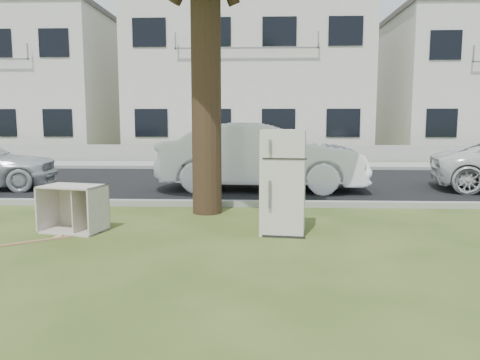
{
  "coord_description": "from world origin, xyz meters",
  "views": [
    {
      "loc": [
        0.56,
        -6.72,
        1.71
      ],
      "look_at": [
        0.26,
        0.6,
        0.77
      ],
      "focal_mm": 35.0,
      "sensor_mm": 36.0,
      "label": 1
    }
  ],
  "objects": [
    {
      "name": "ground",
      "position": [
        0.0,
        0.0,
        0.0
      ],
      "size": [
        120.0,
        120.0,
        0.0
      ],
      "primitive_type": "plane",
      "color": "#334819"
    },
    {
      "name": "road",
      "position": [
        0.0,
        6.0,
        0.01
      ],
      "size": [
        120.0,
        7.0,
        0.01
      ],
      "primitive_type": "cube",
      "color": "black",
      "rests_on": "ground"
    },
    {
      "name": "kerb_near",
      "position": [
        0.0,
        2.45,
        0.0
      ],
      "size": [
        120.0,
        0.18,
        0.12
      ],
      "primitive_type": "cube",
      "color": "gray",
      "rests_on": "ground"
    },
    {
      "name": "kerb_far",
      "position": [
        0.0,
        9.55,
        0.0
      ],
      "size": [
        120.0,
        0.18,
        0.12
      ],
      "primitive_type": "cube",
      "color": "gray",
      "rests_on": "ground"
    },
    {
      "name": "sidewalk",
      "position": [
        0.0,
        11.0,
        0.01
      ],
      "size": [
        120.0,
        2.8,
        0.01
      ],
      "primitive_type": "cube",
      "color": "gray",
      "rests_on": "ground"
    },
    {
      "name": "low_wall",
      "position": [
        0.0,
        12.6,
        0.35
      ],
      "size": [
        120.0,
        0.15,
        0.7
      ],
      "primitive_type": "cube",
      "color": "gray",
      "rests_on": "ground"
    },
    {
      "name": "townhouse_left",
      "position": [
        -12.0,
        17.5,
        3.52
      ],
      "size": [
        10.2,
        8.16,
        7.04
      ],
      "color": "beige",
      "rests_on": "ground"
    },
    {
      "name": "townhouse_center",
      "position": [
        0.0,
        17.5,
        3.72
      ],
      "size": [
        11.22,
        8.16,
        7.44
      ],
      "color": "silver",
      "rests_on": "ground"
    },
    {
      "name": "fridge",
      "position": [
        0.92,
        0.27,
        0.79
      ],
      "size": [
        0.72,
        0.68,
        1.57
      ],
      "primitive_type": "cube",
      "rotation": [
        0.0,
        0.0,
        -0.13
      ],
      "color": "beige",
      "rests_on": "ground"
    },
    {
      "name": "cabinet",
      "position": [
        -2.3,
        0.25,
        0.36
      ],
      "size": [
        1.03,
        0.77,
        0.72
      ],
      "primitive_type": "cube",
      "rotation": [
        0.0,
        0.0,
        -0.23
      ],
      "color": "silver",
      "rests_on": "ground"
    },
    {
      "name": "plank_a",
      "position": [
        -2.58,
        -0.39,
        0.01
      ],
      "size": [
        0.84,
        0.64,
        0.02
      ],
      "primitive_type": "cube",
      "rotation": [
        0.0,
        0.0,
        0.63
      ],
      "color": "olive",
      "rests_on": "ground"
    },
    {
      "name": "plank_b",
      "position": [
        -2.45,
        0.95,
        0.01
      ],
      "size": [
        0.84,
        0.56,
        0.02
      ],
      "primitive_type": "cube",
      "rotation": [
        0.0,
        0.0,
        -0.55
      ],
      "color": "tan",
      "rests_on": "ground"
    },
    {
      "name": "plank_c",
      "position": [
        -2.37,
        0.11,
        0.01
      ],
      "size": [
        0.14,
        0.72,
        0.02
      ],
      "primitive_type": "cube",
      "rotation": [
        0.0,
        0.0,
        1.49
      ],
      "color": "tan",
      "rests_on": "ground"
    },
    {
      "name": "car_center",
      "position": [
        0.64,
        4.77,
        0.83
      ],
      "size": [
        5.11,
        2.07,
        1.65
      ],
      "primitive_type": "imported",
      "rotation": [
        0.0,
        0.0,
        1.51
      ],
      "color": "white",
      "rests_on": "ground"
    }
  ]
}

